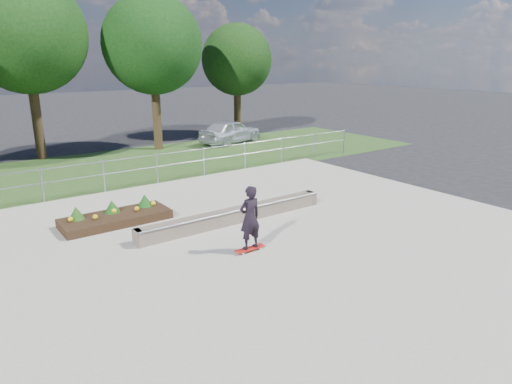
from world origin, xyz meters
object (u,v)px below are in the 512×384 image
at_px(planter_bed, 115,216).
at_px(parked_car, 231,131).
at_px(grind_ledge, 235,215).
at_px(skateboarder, 250,218).

xyz_separation_m(planter_bed, parked_car, (9.80, 9.02, 0.42)).
bearing_deg(grind_ledge, parked_car, 57.54).
distance_m(skateboarder, parked_car, 15.16).
relative_size(grind_ledge, parked_car, 1.54).
xyz_separation_m(grind_ledge, skateboarder, (-0.86, -1.94, 0.65)).
relative_size(grind_ledge, skateboarder, 3.63).
relative_size(planter_bed, skateboarder, 1.81).
distance_m(grind_ledge, skateboarder, 2.22).
bearing_deg(parked_car, grind_ledge, 132.61).
bearing_deg(planter_bed, skateboarder, -63.83).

